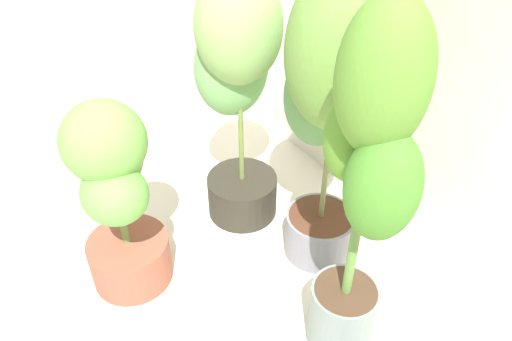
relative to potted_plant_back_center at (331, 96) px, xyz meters
The scene contains 5 objects.
ground_plane 0.81m from the potted_plant_back_center, 85.52° to the right, with size 8.00×8.00×0.00m, color silver.
potted_plant_back_center is the anchor object (origin of this frame).
potted_plant_back_left 0.35m from the potted_plant_back_center, 161.46° to the right, with size 0.41×0.36×0.91m.
potted_plant_front_left 0.68m from the potted_plant_back_center, 110.80° to the right, with size 0.36×0.30×0.66m.
potted_plant_back_right 0.38m from the potted_plant_back_center, 28.28° to the right, with size 0.31×0.27×1.02m.
Camera 1 is at (0.86, -0.31, 1.28)m, focal length 34.47 mm.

